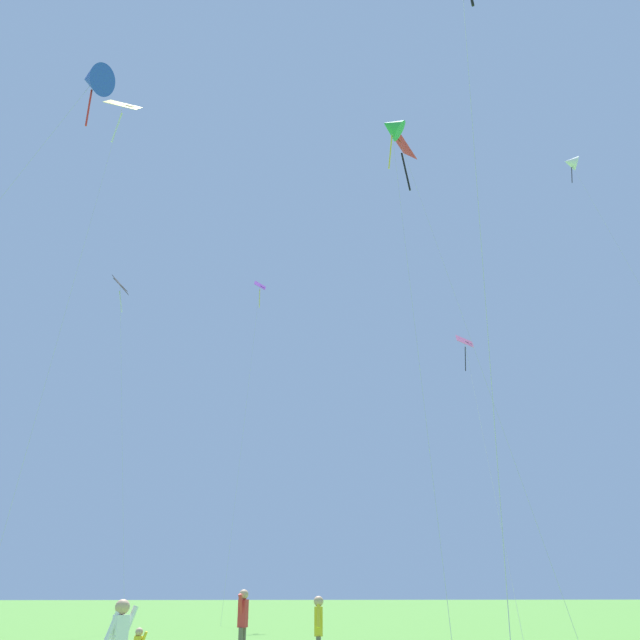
% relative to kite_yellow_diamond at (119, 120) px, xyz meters
% --- Properties ---
extents(kite_yellow_diamond, '(2.09, 8.67, 29.33)m').
position_rel_kite_yellow_diamond_xyz_m(kite_yellow_diamond, '(0.00, 0.00, 0.00)').
color(kite_yellow_diamond, yellow).
rests_on(kite_yellow_diamond, ground_plane).
extents(kite_black_large, '(3.75, 5.61, 20.25)m').
position_rel_kite_yellow_diamond_xyz_m(kite_black_large, '(0.01, 6.18, -8.81)').
color(kite_black_large, black).
rests_on(kite_black_large, ground_plane).
extents(kite_red_high, '(3.04, 11.43, 26.87)m').
position_rel_kite_yellow_diamond_xyz_m(kite_red_high, '(16.47, -1.66, -2.58)').
color(kite_red_high, red).
rests_on(kite_red_high, ground_plane).
extents(kite_pink_low, '(2.82, 10.50, 15.94)m').
position_rel_kite_yellow_diamond_xyz_m(kite_pink_low, '(20.54, 2.55, -13.03)').
color(kite_pink_low, pink).
rests_on(kite_pink_low, ground_plane).
extents(kite_purple_streamer, '(1.98, 6.34, 24.63)m').
position_rel_kite_yellow_diamond_xyz_m(kite_purple_streamer, '(8.43, 14.66, -5.57)').
color(kite_purple_streamer, purple).
rests_on(kite_purple_streamer, ground_plane).
extents(kite_green_small, '(1.87, 9.16, 23.00)m').
position_rel_kite_yellow_diamond_xyz_m(kite_green_small, '(14.53, -7.12, -5.03)').
color(kite_green_small, green).
rests_on(kite_green_small, ground_plane).
extents(kite_white_distant, '(1.41, 12.61, 29.90)m').
position_rel_kite_yellow_diamond_xyz_m(kite_white_distant, '(29.63, 3.98, 1.90)').
color(kite_white_distant, white).
rests_on(kite_white_distant, ground_plane).
extents(kite_blue_delta, '(4.62, 9.95, 22.75)m').
position_rel_kite_yellow_diamond_xyz_m(kite_blue_delta, '(1.19, -9.43, -5.41)').
color(kite_blue_delta, blue).
rests_on(kite_blue_delta, ground_plane).
extents(person_near_tree, '(0.22, 0.53, 1.65)m').
position_rel_kite_yellow_diamond_xyz_m(person_near_tree, '(10.16, -16.18, -26.30)').
color(person_near_tree, '#665B4C').
rests_on(person_near_tree, ground_plane).
extents(person_with_spool, '(0.32, 0.56, 1.80)m').
position_rel_kite_yellow_diamond_xyz_m(person_with_spool, '(8.44, -13.54, -26.21)').
color(person_with_spool, '#665B4C').
rests_on(person_with_spool, ground_plane).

